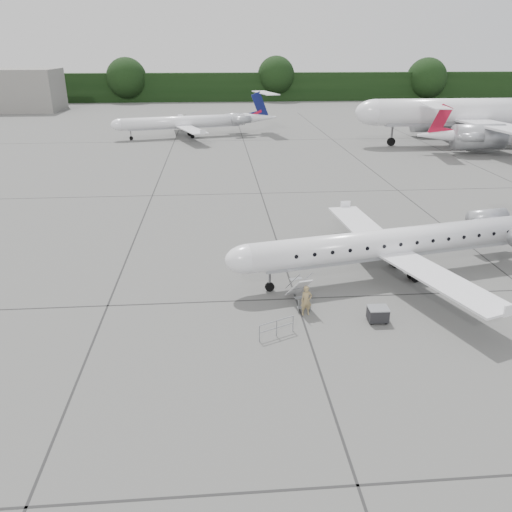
{
  "coord_description": "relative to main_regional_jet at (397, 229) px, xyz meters",
  "views": [
    {
      "loc": [
        -10.99,
        -25.48,
        14.99
      ],
      "look_at": [
        -8.57,
        4.61,
        2.3
      ],
      "focal_mm": 35.0,
      "sensor_mm": 36.0,
      "label": 1
    }
  ],
  "objects": [
    {
      "name": "safety_railing",
      "position": [
        -9.13,
        -7.47,
        -2.97
      ],
      "size": [
        2.03,
        0.99,
        1.0
      ],
      "primitive_type": null,
      "rotation": [
        0.0,
        0.0,
        0.43
      ],
      "color": "gray",
      "rests_on": "ground"
    },
    {
      "name": "ground",
      "position": [
        -1.21,
        -5.85,
        -3.47
      ],
      "size": [
        320.0,
        320.0,
        0.0
      ],
      "primitive_type": "plane",
      "color": "#5A5A58",
      "rests_on": "ground"
    },
    {
      "name": "baggage_cart",
      "position": [
        -3.0,
        -6.34,
        -2.98
      ],
      "size": [
        1.16,
        0.94,
        0.99
      ],
      "primitive_type": null,
      "rotation": [
        0.0,
        0.0,
        -0.02
      ],
      "color": "black",
      "rests_on": "ground"
    },
    {
      "name": "bg_narrowbody",
      "position": [
        29.41,
        49.09,
        3.9
      ],
      "size": [
        41.17,
        29.71,
        14.75
      ],
      "primitive_type": null,
      "rotation": [
        0.0,
        0.0,
        0.0
      ],
      "color": "white",
      "rests_on": "ground"
    },
    {
      "name": "main_regional_jet",
      "position": [
        0.0,
        0.0,
        0.0
      ],
      "size": [
        30.44,
        24.56,
        6.94
      ],
      "primitive_type": null,
      "rotation": [
        0.0,
        0.0,
        0.2
      ],
      "color": "white",
      "rests_on": "ground"
    },
    {
      "name": "airstair",
      "position": [
        -7.33,
        -3.8,
        -2.38
      ],
      "size": [
        1.33,
        2.57,
        2.17
      ],
      "primitive_type": null,
      "rotation": [
        0.0,
        0.0,
        0.2
      ],
      "color": "white",
      "rests_on": "ground"
    },
    {
      "name": "bg_regional_left",
      "position": [
        -17.57,
        60.21,
        0.25
      ],
      "size": [
        32.28,
        26.41,
        7.43
      ],
      "primitive_type": null,
      "rotation": [
        0.0,
        0.0,
        0.23
      ],
      "color": "white",
      "rests_on": "ground"
    },
    {
      "name": "passenger",
      "position": [
        -7.05,
        -5.15,
        -2.53
      ],
      "size": [
        0.73,
        0.51,
        1.88
      ],
      "primitive_type": "imported",
      "rotation": [
        0.0,
        0.0,
        0.09
      ],
      "color": "#947E50",
      "rests_on": "ground"
    },
    {
      "name": "treeline",
      "position": [
        -1.21,
        124.15,
        0.53
      ],
      "size": [
        260.0,
        4.0,
        8.0
      ],
      "primitive_type": "cube",
      "color": "black",
      "rests_on": "ground"
    }
  ]
}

